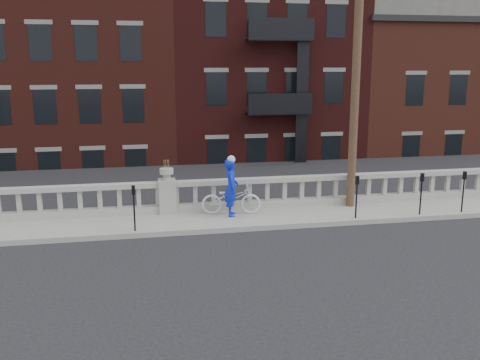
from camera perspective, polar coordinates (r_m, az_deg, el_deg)
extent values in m
plane|color=black|center=(14.01, -6.71, -8.39)|extent=(120.00, 120.00, 0.00)
cube|color=gray|center=(16.82, -7.51, -4.55)|extent=(32.00, 2.20, 0.15)
cube|color=gray|center=(17.68, -7.72, -3.05)|extent=(28.00, 0.34, 0.25)
cube|color=gray|center=(17.48, -7.80, -0.44)|extent=(28.00, 0.34, 0.16)
cube|color=gray|center=(17.57, -7.76, -1.71)|extent=(0.55, 0.55, 1.10)
cylinder|color=gray|center=(17.43, -7.83, 0.36)|extent=(0.24, 0.24, 0.20)
cylinder|color=gray|center=(17.39, -7.84, 0.94)|extent=(0.44, 0.44, 0.18)
cube|color=#605E59|center=(18.90, -7.55, -10.68)|extent=(36.00, 0.50, 5.15)
cube|color=black|center=(40.35, -9.37, -2.39)|extent=(80.00, 44.00, 0.50)
cube|color=#595651|center=(22.98, -13.20, -8.18)|extent=(16.00, 7.00, 4.00)
cube|color=#595651|center=(51.41, 15.75, 10.91)|extent=(14.00, 14.00, 18.00)
cube|color=#491A14|center=(33.30, -16.42, 6.84)|extent=(10.00, 14.00, 14.00)
cube|color=#3A110F|center=(33.81, 0.81, 8.69)|extent=(10.00, 14.00, 15.50)
cube|color=#5B261B|center=(37.30, 16.09, 5.86)|extent=(10.00, 14.00, 12.00)
cube|color=black|center=(37.16, 16.68, 15.32)|extent=(10.30, 14.30, 0.30)
cylinder|color=#422D1E|center=(18.12, 12.35, 12.76)|extent=(0.28, 0.28, 10.00)
cylinder|color=black|center=(15.81, -11.21, -3.44)|extent=(0.05, 0.05, 1.10)
cube|color=black|center=(15.64, -11.31, -1.04)|extent=(0.10, 0.08, 0.26)
cube|color=black|center=(15.59, -11.32, -0.94)|extent=(0.06, 0.01, 0.08)
cylinder|color=black|center=(17.16, 12.30, -2.23)|extent=(0.05, 0.05, 1.10)
cube|color=black|center=(17.00, 12.40, -0.01)|extent=(0.10, 0.08, 0.26)
cube|color=black|center=(16.96, 12.47, 0.09)|extent=(0.06, 0.01, 0.08)
cylinder|color=black|center=(18.13, 18.71, -1.82)|extent=(0.05, 0.05, 1.10)
cube|color=black|center=(17.98, 18.86, 0.28)|extent=(0.10, 0.08, 0.26)
cube|color=black|center=(17.94, 18.94, 0.37)|extent=(0.06, 0.01, 0.08)
cylinder|color=black|center=(18.91, 22.67, -1.56)|extent=(0.05, 0.05, 1.10)
cube|color=black|center=(18.77, 22.85, 0.45)|extent=(0.10, 0.08, 0.26)
cube|color=black|center=(18.72, 22.93, 0.54)|extent=(0.06, 0.01, 0.08)
imported|color=silver|center=(17.29, -0.95, -1.99)|extent=(1.98, 0.93, 1.00)
imported|color=#0D22C8|center=(16.98, -0.94, -0.80)|extent=(0.52, 0.72, 1.84)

